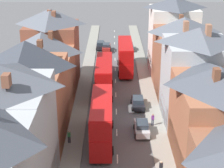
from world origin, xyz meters
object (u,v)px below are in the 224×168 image
(double_decker_bus_far_approaching, at_px, (127,56))
(car_near_silver, at_px, (131,47))
(car_far_grey, at_px, (108,47))
(car_mid_white, at_px, (143,128))
(pedestrian_far_left, at_px, (71,136))
(double_decker_bus_lead, at_px, (106,77))
(pedestrian_far_right, at_px, (154,119))
(car_near_blue, at_px, (107,70))
(pedestrian_mid_right, at_px, (163,167))
(car_parked_right_a, at_px, (102,45))
(car_parked_left_a, at_px, (139,102))
(double_decker_bus_mid_street, at_px, (103,120))

(double_decker_bus_far_approaching, relative_size, car_near_silver, 2.60)
(double_decker_bus_far_approaching, bearing_deg, car_far_grey, 105.86)
(double_decker_bus_far_approaching, relative_size, car_mid_white, 2.68)
(pedestrian_far_left, bearing_deg, car_far_grey, 84.30)
(double_decker_bus_lead, height_order, pedestrian_far_right, double_decker_bus_lead)
(double_decker_bus_lead, bearing_deg, pedestrian_far_left, -104.34)
(car_near_blue, relative_size, car_near_silver, 0.98)
(car_mid_white, height_order, pedestrian_mid_right, pedestrian_mid_right)
(car_parked_right_a, height_order, pedestrian_mid_right, pedestrian_mid_right)
(car_near_blue, distance_m, car_far_grey, 14.38)
(car_far_grey, bearing_deg, car_mid_white, -82.26)
(pedestrian_far_left, bearing_deg, car_parked_left_a, 49.34)
(double_decker_bus_far_approaching, bearing_deg, car_near_silver, 84.26)
(double_decker_bus_mid_street, xyz_separation_m, car_near_blue, (0.01, 23.45, -1.98))
(double_decker_bus_far_approaching, xyz_separation_m, car_parked_left_a, (1.31, -15.68, -2.02))
(car_mid_white, bearing_deg, double_decker_bus_lead, 111.40)
(double_decker_bus_far_approaching, relative_size, pedestrian_far_left, 6.71)
(double_decker_bus_mid_street, distance_m, pedestrian_far_left, 4.28)
(car_parked_right_a, bearing_deg, car_near_silver, -12.00)
(car_parked_right_a, relative_size, pedestrian_far_right, 2.78)
(car_far_grey, bearing_deg, pedestrian_far_left, -95.70)
(double_decker_bus_far_approaching, bearing_deg, pedestrian_far_right, -82.46)
(double_decker_bus_far_approaching, distance_m, car_near_blue, 4.46)
(car_near_blue, xyz_separation_m, car_far_grey, (0.00, 14.38, 0.02))
(double_decker_bus_lead, relative_size, car_parked_left_a, 2.49)
(car_near_blue, distance_m, pedestrian_far_right, 20.75)
(car_parked_left_a, distance_m, pedestrian_far_right, 5.99)
(double_decker_bus_lead, bearing_deg, car_near_blue, 89.94)
(car_near_blue, height_order, car_parked_right_a, car_parked_right_a)
(car_near_silver, xyz_separation_m, pedestrian_far_left, (-8.74, -38.87, 0.18))
(car_parked_left_a, height_order, car_far_grey, car_far_grey)
(car_parked_left_a, height_order, car_parked_right_a, car_parked_right_a)
(double_decker_bus_far_approaching, height_order, car_parked_right_a, double_decker_bus_far_approaching)
(pedestrian_far_left, height_order, pedestrian_far_right, same)
(car_near_silver, xyz_separation_m, pedestrian_far_right, (1.53, -34.48, 0.18))
(pedestrian_mid_right, bearing_deg, car_parked_right_a, 99.13)
(double_decker_bus_far_approaching, distance_m, car_mid_white, 23.51)
(car_parked_left_a, bearing_deg, car_near_silver, 90.00)
(double_decker_bus_mid_street, xyz_separation_m, car_parked_right_a, (-1.29, 39.52, -1.96))
(car_mid_white, bearing_deg, pedestrian_mid_right, -81.73)
(double_decker_bus_far_approaching, distance_m, car_parked_right_a, 15.27)
(car_parked_left_a, height_order, pedestrian_far_left, pedestrian_far_left)
(double_decker_bus_far_approaching, distance_m, pedestrian_far_right, 21.73)
(car_near_silver, height_order, pedestrian_far_right, pedestrian_far_right)
(car_parked_left_a, bearing_deg, double_decker_bus_mid_street, -117.31)
(double_decker_bus_mid_street, height_order, car_mid_white, double_decker_bus_mid_street)
(double_decker_bus_lead, bearing_deg, car_parked_left_a, -44.47)
(pedestrian_mid_right, bearing_deg, double_decker_bus_mid_street, 131.39)
(double_decker_bus_mid_street, bearing_deg, pedestrian_far_right, 30.04)
(car_far_grey, bearing_deg, pedestrian_mid_right, -82.15)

